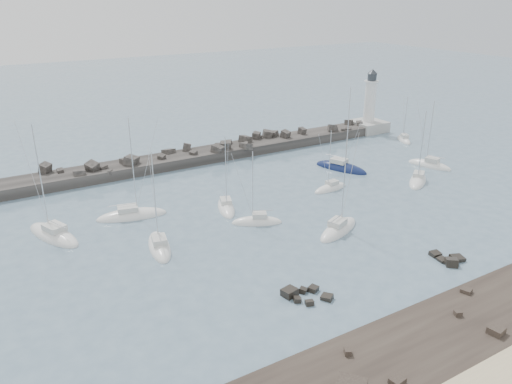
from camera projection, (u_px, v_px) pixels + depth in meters
ground at (292, 251)px, 61.20m from camera, size 400.00×400.00×0.00m
rock_shelf at (435, 355)px, 43.62m from camera, size 140.00×12.00×2.06m
rock_cluster_near at (302, 294)px, 52.04m from camera, size 4.58×4.10×1.27m
rock_cluster_far at (449, 261)px, 58.74m from camera, size 3.46×4.15×1.60m
breakwater at (134, 170)px, 87.77m from camera, size 115.00×7.10×5.13m
lighthouse at (369, 118)px, 112.60m from camera, size 7.00×7.00×14.60m
sailboat_1 at (54, 236)px, 64.66m from camera, size 6.65×10.59×15.99m
sailboat_2 at (160, 247)px, 61.77m from camera, size 4.30×8.69×13.29m
sailboat_3 at (132, 216)px, 70.33m from camera, size 10.21×5.14×15.35m
sailboat_4 at (257, 222)px, 68.40m from camera, size 7.17×5.13×11.24m
sailboat_5 at (226, 208)px, 73.00m from camera, size 4.76×7.89×11.95m
sailboat_6 at (338, 230)px, 66.18m from camera, size 9.00×5.85×13.82m
sailboat_7 at (341, 168)px, 89.29m from camera, size 6.62×10.47×15.83m
sailboat_8 at (330, 189)px, 80.15m from camera, size 6.86×2.80×10.67m
sailboat_9 at (430, 166)px, 90.63m from camera, size 4.90×8.42×12.90m
sailboat_10 at (418, 181)px, 83.24m from camera, size 8.21×6.92×13.11m
sailboat_11 at (404, 140)px, 106.06m from camera, size 4.63×6.52×10.30m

